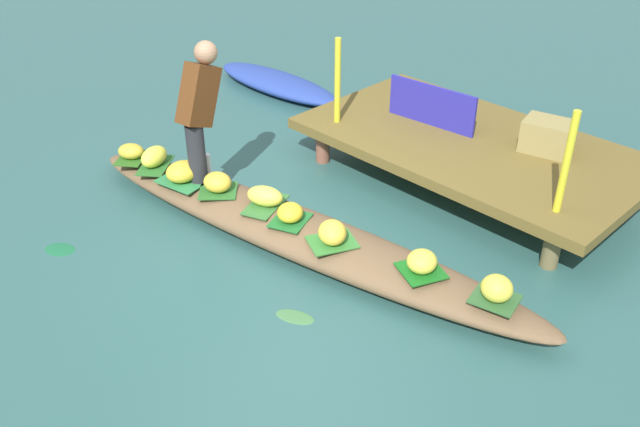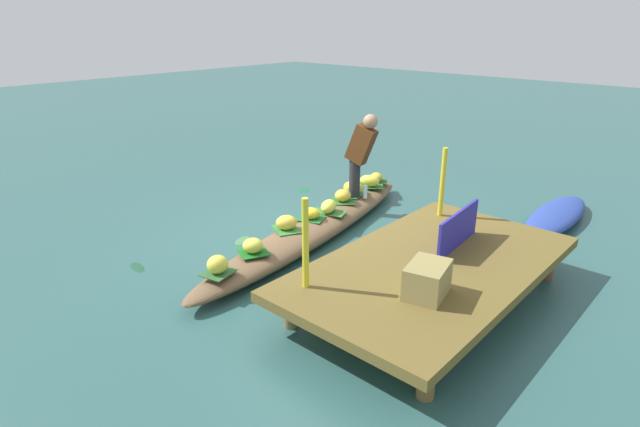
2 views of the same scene
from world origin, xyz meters
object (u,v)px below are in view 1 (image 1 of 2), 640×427
banana_bunch_1 (182,172)px  banana_bunch_7 (422,261)px  moored_boat (277,83)px  banana_bunch_3 (131,151)px  produce_crate (548,136)px  banana_bunch_4 (265,196)px  vendor_person (199,106)px  market_banner (432,105)px  vendor_boat (294,231)px  banana_bunch_6 (217,182)px  water_bottle (208,164)px  banana_bunch_0 (332,232)px  banana_bunch_5 (154,157)px  banana_bunch_2 (290,213)px  banana_bunch_8 (497,288)px

banana_bunch_1 → banana_bunch_7: bearing=10.7°
moored_boat → banana_bunch_3: (0.78, -2.55, 0.22)m
produce_crate → banana_bunch_7: bearing=-84.5°
banana_bunch_4 → vendor_person: 0.97m
moored_boat → market_banner: size_ratio=2.07×
banana_bunch_1 → banana_bunch_3: 0.72m
vendor_boat → banana_bunch_1: banana_bunch_1 is taller
banana_bunch_6 → water_bottle: bearing=156.6°
moored_boat → banana_bunch_0: bearing=-37.5°
banana_bunch_6 → banana_bunch_1: bearing=-163.6°
banana_bunch_5 → market_banner: (1.48, 2.25, 0.28)m
banana_bunch_6 → banana_bunch_2: bearing=8.7°
banana_bunch_8 → market_banner: size_ratio=0.23×
banana_bunch_0 → produce_crate: (0.52, 2.27, 0.23)m
banana_bunch_2 → water_bottle: (-1.13, 0.02, 0.02)m
banana_bunch_5 → produce_crate: bearing=44.6°
vendor_person → produce_crate: bearing=48.5°
banana_bunch_3 → banana_bunch_5: size_ratio=0.81×
banana_bunch_3 → vendor_person: vendor_person is taller
banana_bunch_3 → banana_bunch_6: (1.08, 0.20, 0.01)m
banana_bunch_2 → produce_crate: 2.50m
vendor_boat → banana_bunch_0: banana_bunch_0 is taller
banana_bunch_3 → banana_bunch_4: (1.55, 0.34, 0.01)m
banana_bunch_8 → moored_boat: bearing=156.5°
banana_bunch_1 → vendor_boat: bearing=13.4°
banana_bunch_1 → banana_bunch_8: (2.91, 0.55, 0.00)m
banana_bunch_1 → banana_bunch_0: bearing=8.6°
banana_bunch_0 → banana_bunch_6: (-1.26, -0.14, -0.00)m
banana_bunch_3 → market_banner: size_ratio=0.26×
moored_boat → banana_bunch_2: (2.66, -2.23, 0.23)m
banana_bunch_8 → vendor_person: (-2.83, -0.36, 0.60)m
market_banner → banana_bunch_2: bearing=-91.5°
banana_bunch_6 → vendor_person: 0.67m
produce_crate → vendor_person: bearing=-131.5°
banana_bunch_0 → banana_bunch_5: 2.08m
banana_bunch_1 → banana_bunch_4: (0.84, 0.25, -0.01)m
vendor_boat → banana_bunch_3: 1.92m
banana_bunch_0 → water_bottle: water_bottle is taller
moored_boat → banana_bunch_7: banana_bunch_7 is taller
moored_boat → banana_bunch_3: 2.68m
banana_bunch_2 → banana_bunch_5: bearing=-171.2°
banana_bunch_5 → banana_bunch_7: banana_bunch_5 is taller
banana_bunch_7 → water_bottle: water_bottle is taller
banana_bunch_2 → banana_bunch_3: 1.91m
banana_bunch_5 → banana_bunch_7: size_ratio=1.31×
banana_bunch_2 → market_banner: (-0.12, 2.00, 0.30)m
banana_bunch_4 → water_bottle: bearing=179.7°
banana_bunch_7 → vendor_person: (-2.26, -0.26, 0.61)m
banana_bunch_3 → market_banner: 2.93m
banana_bunch_8 → water_bottle: size_ratio=1.17×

